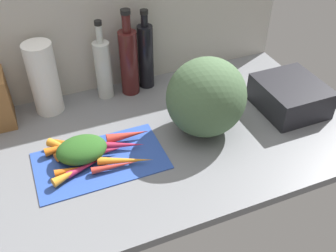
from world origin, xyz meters
The scene contains 23 objects.
ground_plane centered at (0.00, 0.00, -1.50)cm, with size 170.00×80.00×3.00cm, color slate.
wall_back centered at (0.00, 38.50, 30.00)cm, with size 170.00×3.00×60.00cm, color #BCB7AD.
cutting_board centered at (-5.35, -5.40, 0.40)cm, with size 41.83×24.09×0.80cm, color #2D51B7.
carrot_0 centered at (-10.97, -8.06, 1.95)cm, with size 2.30×2.30×12.03cm, color #B2264C.
carrot_1 centered at (-11.42, 3.97, 2.43)cm, with size 3.27×3.27×11.17cm, color red.
carrot_2 centered at (-10.12, 2.89, 1.96)cm, with size 2.32×2.32×17.75cm, color orange.
carrot_3 centered at (-13.54, 1.10, 2.33)cm, with size 3.06×3.06×10.83cm, color orange.
carrot_4 centered at (-1.96, -11.25, 1.91)cm, with size 2.22×2.22×14.94cm, color red.
carrot_5 centered at (-14.36, 2.20, 2.28)cm, with size 2.95×2.95×14.93cm, color orange.
carrot_6 centered at (-3.68, -3.72, 2.38)cm, with size 3.15×3.15×11.31cm, color #B2264C.
carrot_7 centered at (-15.86, -9.64, 2.28)cm, with size 2.96×2.96×11.39cm, color orange.
carrot_8 centered at (-15.00, -7.83, 2.04)cm, with size 2.48×2.48×10.27cm, color orange.
carrot_9 centered at (6.10, 0.76, 2.59)cm, with size 3.59×3.59×14.51cm, color red.
carrot_10 centered at (1.77, -10.36, 2.18)cm, with size 2.76×2.76×17.53cm, color orange.
carrot_11 centered at (3.58, -3.10, 2.15)cm, with size 2.70×2.70×13.47cm, color #B2264C.
carrot_12 centered at (-13.02, 3.34, 2.20)cm, with size 2.81×2.81×16.96cm, color orange.
carrot_greens_pile centered at (-10.26, -2.30, 4.24)cm, with size 16.25×12.50×6.88cm, color #2D6023.
winter_squash centered at (33.09, -3.47, 13.84)cm, with size 27.50×25.75×27.69cm, color #4C6B47.
paper_towel_roll centered at (-15.58, 29.50, 13.70)cm, with size 10.35×10.35×27.40cm, color white.
bottle_0 centered at (6.60, 30.74, 12.29)cm, with size 6.32×6.32×31.47cm.
bottle_1 centered at (16.55, 29.66, 14.09)cm, with size 7.12×7.12×34.40cm.
bottle_2 centered at (24.10, 31.53, 13.80)cm, with size 6.14×6.14×32.38cm.
dish_rack centered at (68.46, -3.94, 5.46)cm, with size 22.45×24.47×10.92cm, color black.
Camera 1 is at (-19.87, -98.48, 88.98)cm, focal length 41.87 mm.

